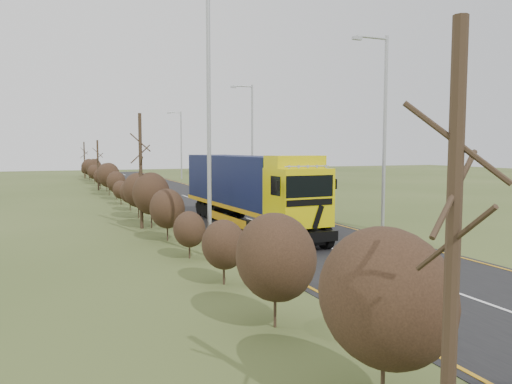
{
  "coord_description": "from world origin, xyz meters",
  "views": [
    {
      "loc": [
        -10.82,
        -22.45,
        4.22
      ],
      "look_at": [
        -0.11,
        3.65,
        1.75
      ],
      "focal_mm": 35.0,
      "sensor_mm": 36.0,
      "label": 1
    }
  ],
  "objects_px": {
    "streetlight_near": "(383,124)",
    "speed_sign": "(287,185)",
    "car_red_hatchback": "(255,189)",
    "car_blue_sedan": "(250,183)",
    "lorry": "(248,186)"
  },
  "relations": [
    {
      "from": "streetlight_near",
      "to": "speed_sign",
      "type": "bearing_deg",
      "value": 91.53
    },
    {
      "from": "streetlight_near",
      "to": "car_red_hatchback",
      "type": "bearing_deg",
      "value": 86.17
    },
    {
      "from": "car_red_hatchback",
      "to": "car_blue_sedan",
      "type": "height_order",
      "value": "car_blue_sedan"
    },
    {
      "from": "car_red_hatchback",
      "to": "car_blue_sedan",
      "type": "xyz_separation_m",
      "value": [
        2.05,
        6.41,
        0.05
      ]
    },
    {
      "from": "car_blue_sedan",
      "to": "streetlight_near",
      "type": "distance_m",
      "value": 27.58
    },
    {
      "from": "streetlight_near",
      "to": "speed_sign",
      "type": "xyz_separation_m",
      "value": [
        -0.28,
        10.51,
        -3.79
      ]
    },
    {
      "from": "streetlight_near",
      "to": "lorry",
      "type": "bearing_deg",
      "value": 151.82
    },
    {
      "from": "car_red_hatchback",
      "to": "car_blue_sedan",
      "type": "bearing_deg",
      "value": -96.89
    },
    {
      "from": "car_red_hatchback",
      "to": "speed_sign",
      "type": "xyz_separation_m",
      "value": [
        -1.66,
        -10.02,
        1.08
      ]
    },
    {
      "from": "car_blue_sedan",
      "to": "streetlight_near",
      "type": "height_order",
      "value": "streetlight_near"
    },
    {
      "from": "lorry",
      "to": "car_blue_sedan",
      "type": "xyz_separation_m",
      "value": [
        9.48,
        23.69,
        -1.58
      ]
    },
    {
      "from": "car_red_hatchback",
      "to": "speed_sign",
      "type": "distance_m",
      "value": 10.22
    },
    {
      "from": "car_blue_sedan",
      "to": "speed_sign",
      "type": "xyz_separation_m",
      "value": [
        -3.71,
        -16.43,
        1.02
      ]
    },
    {
      "from": "lorry",
      "to": "car_red_hatchback",
      "type": "relative_size",
      "value": 4.1
    },
    {
      "from": "lorry",
      "to": "speed_sign",
      "type": "relative_size",
      "value": 5.97
    }
  ]
}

